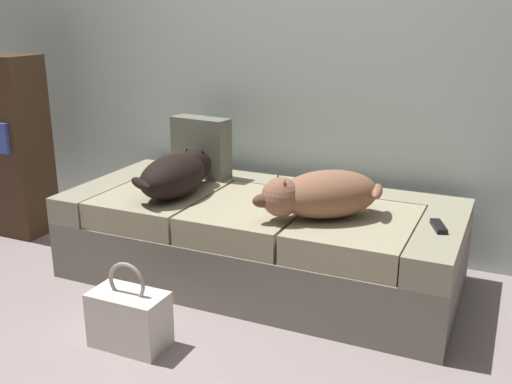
{
  "coord_description": "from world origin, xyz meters",
  "views": [
    {
      "loc": [
        1.16,
        -1.62,
        1.37
      ],
      "look_at": [
        0.0,
        0.95,
        0.49
      ],
      "focal_mm": 41.65,
      "sensor_mm": 36.0,
      "label": 1
    }
  ],
  "objects_px": {
    "dog_dark": "(177,174)",
    "throw_pillow": "(201,147)",
    "bookshelf": "(2,145)",
    "handbag": "(129,318)",
    "couch": "(260,239)",
    "dog_tan": "(320,194)",
    "tv_remote": "(439,226)"
  },
  "relations": [
    {
      "from": "dog_tan",
      "to": "tv_remote",
      "type": "xyz_separation_m",
      "value": [
        0.52,
        0.08,
        -0.1
      ]
    },
    {
      "from": "couch",
      "to": "bookshelf",
      "type": "height_order",
      "value": "bookshelf"
    },
    {
      "from": "dog_dark",
      "to": "throw_pillow",
      "type": "xyz_separation_m",
      "value": [
        -0.06,
        0.35,
        0.06
      ]
    },
    {
      "from": "dog_tan",
      "to": "bookshelf",
      "type": "bearing_deg",
      "value": 176.01
    },
    {
      "from": "bookshelf",
      "to": "handbag",
      "type": "bearing_deg",
      "value": -28.67
    },
    {
      "from": "throw_pillow",
      "to": "dog_dark",
      "type": "bearing_deg",
      "value": -80.96
    },
    {
      "from": "handbag",
      "to": "bookshelf",
      "type": "xyz_separation_m",
      "value": [
        -1.52,
        0.83,
        0.42
      ]
    },
    {
      "from": "couch",
      "to": "dog_tan",
      "type": "xyz_separation_m",
      "value": [
        0.37,
        -0.14,
        0.33
      ]
    },
    {
      "from": "throw_pillow",
      "to": "bookshelf",
      "type": "xyz_separation_m",
      "value": [
        -1.28,
        -0.24,
        -0.06
      ]
    },
    {
      "from": "dog_dark",
      "to": "bookshelf",
      "type": "distance_m",
      "value": 1.34
    },
    {
      "from": "couch",
      "to": "dog_dark",
      "type": "height_order",
      "value": "dog_dark"
    },
    {
      "from": "couch",
      "to": "dog_dark",
      "type": "relative_size",
      "value": 3.15
    },
    {
      "from": "handbag",
      "to": "bookshelf",
      "type": "distance_m",
      "value": 1.79
    },
    {
      "from": "dog_tan",
      "to": "dog_dark",
      "type": "bearing_deg",
      "value": 177.38
    },
    {
      "from": "tv_remote",
      "to": "throw_pillow",
      "type": "bearing_deg",
      "value": 145.98
    },
    {
      "from": "couch",
      "to": "throw_pillow",
      "type": "relative_size",
      "value": 5.87
    },
    {
      "from": "couch",
      "to": "dog_tan",
      "type": "distance_m",
      "value": 0.51
    },
    {
      "from": "dog_tan",
      "to": "bookshelf",
      "type": "distance_m",
      "value": 2.12
    },
    {
      "from": "tv_remote",
      "to": "handbag",
      "type": "relative_size",
      "value": 0.4
    },
    {
      "from": "dog_dark",
      "to": "dog_tan",
      "type": "distance_m",
      "value": 0.79
    },
    {
      "from": "dog_dark",
      "to": "bookshelf",
      "type": "relative_size",
      "value": 0.58
    },
    {
      "from": "dog_tan",
      "to": "throw_pillow",
      "type": "distance_m",
      "value": 0.93
    },
    {
      "from": "dog_dark",
      "to": "dog_tan",
      "type": "xyz_separation_m",
      "value": [
        0.79,
        -0.04,
        0.0
      ]
    },
    {
      "from": "dog_dark",
      "to": "tv_remote",
      "type": "xyz_separation_m",
      "value": [
        1.31,
        0.04,
        -0.1
      ]
    },
    {
      "from": "couch",
      "to": "bookshelf",
      "type": "distance_m",
      "value": 1.78
    },
    {
      "from": "handbag",
      "to": "bookshelf",
      "type": "bearing_deg",
      "value": 151.33
    },
    {
      "from": "tv_remote",
      "to": "dog_dark",
      "type": "bearing_deg",
      "value": 160.62
    },
    {
      "from": "dog_tan",
      "to": "handbag",
      "type": "distance_m",
      "value": 1.0
    },
    {
      "from": "handbag",
      "to": "bookshelf",
      "type": "height_order",
      "value": "bookshelf"
    },
    {
      "from": "throw_pillow",
      "to": "bookshelf",
      "type": "relative_size",
      "value": 0.31
    },
    {
      "from": "throw_pillow",
      "to": "handbag",
      "type": "xyz_separation_m",
      "value": [
        0.25,
        -1.07,
        -0.48
      ]
    },
    {
      "from": "couch",
      "to": "dog_dark",
      "type": "bearing_deg",
      "value": -165.78
    }
  ]
}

